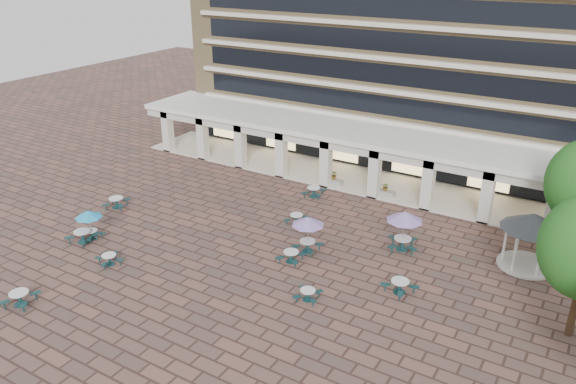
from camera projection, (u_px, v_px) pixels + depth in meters
name	position (u px, v px, depth m)	size (l,w,h in m)	color
ground	(263.00, 258.00, 35.15)	(120.00, 120.00, 0.00)	brown
apartment_building	(418.00, 12.00, 50.11)	(40.00, 15.50, 25.20)	tan
retail_arcade	(363.00, 147.00, 45.57)	(42.00, 6.60, 4.40)	white
picnic_table_0	(83.00, 235.00, 36.89)	(1.91, 1.91, 0.81)	#143A3D
picnic_table_1	(20.00, 297.00, 30.39)	(2.08, 2.08, 0.77)	#143A3D
picnic_table_2	(308.00, 294.00, 30.82)	(1.60, 1.60, 0.65)	#143A3D
picnic_table_4	(88.00, 215.00, 36.79)	(1.79, 1.79, 2.06)	#143A3D
picnic_table_5	(109.00, 259.00, 34.30)	(1.82, 1.82, 0.66)	#143A3D
picnic_table_6	(308.00, 222.00, 35.13)	(2.11, 2.11, 2.43)	#143A3D
picnic_table_7	(400.00, 285.00, 31.47)	(2.10, 2.10, 0.77)	#143A3D
picnic_table_8	(116.00, 202.00, 41.82)	(2.17, 2.17, 0.79)	#143A3D
picnic_table_9	(296.00, 218.00, 39.44)	(1.67, 1.67, 0.68)	#143A3D
picnic_table_10	(291.00, 256.00, 34.58)	(1.70, 1.70, 0.72)	#143A3D
picnic_table_11	(405.00, 218.00, 35.24)	(2.33, 2.33, 2.69)	#143A3D
picnic_table_12	(314.00, 191.00, 43.71)	(1.92, 1.92, 0.77)	#143A3D
gazebo	(532.00, 228.00, 33.24)	(3.75, 3.75, 3.49)	beige
planter_left	(334.00, 179.00, 45.83)	(1.50, 0.67, 1.27)	gray
planter_right	(385.00, 191.00, 43.72)	(1.50, 0.60, 1.17)	gray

